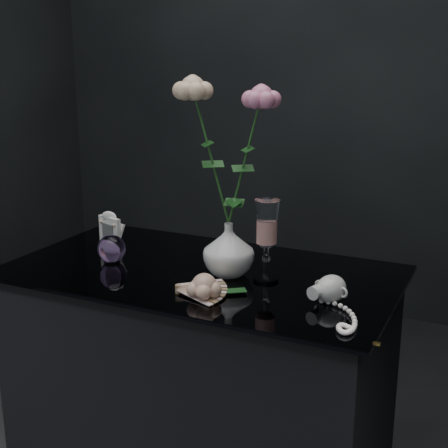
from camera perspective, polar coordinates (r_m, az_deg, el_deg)
The scene contains 9 objects.
table at distance 1.86m, azimuth -1.97°, elevation -15.30°, with size 1.05×0.58×0.76m.
vase at distance 1.64m, azimuth 0.42°, elevation -2.35°, with size 0.14×0.14×0.14m, color white.
wine_glass at distance 1.59m, azimuth 3.91°, elevation -1.55°, with size 0.07×0.07×0.21m, color white, non-canonical shape.
picture_frame at distance 1.87m, azimuth -10.38°, elevation -0.68°, with size 0.09×0.07×0.12m, color white, non-canonical shape.
paperweight at distance 1.78m, azimuth -10.25°, elevation -2.23°, with size 0.08×0.08×0.08m, color #BC87DC, non-canonical shape.
paper_fan at distance 1.54m, azimuth -4.22°, elevation -5.85°, with size 0.24×0.19×0.03m, color #FCE5C9, non-canonical shape.
loose_rose at distance 1.50m, azimuth -1.83°, elevation -5.70°, with size 0.14×0.19×0.06m, color #DAA98D, non-canonical shape.
pearl_jar at distance 1.50m, azimuth 9.76°, elevation -5.75°, with size 0.23×0.24×0.07m, color silver, non-canonical shape.
roses at distance 1.58m, azimuth 0.19°, elevation 7.36°, with size 0.24×0.13×0.43m.
Camera 1 is at (0.75, -1.37, 1.33)m, focal length 50.00 mm.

